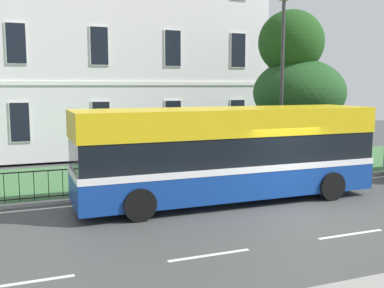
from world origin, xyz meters
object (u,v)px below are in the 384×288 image
object	(u,v)px
georgian_townhouse	(118,33)
single_decker_bus	(228,152)
street_lamp_post	(282,73)
litter_bin	(238,164)
evergreen_tree	(293,106)

from	to	relation	value
georgian_townhouse	single_decker_bus	size ratio (longest dim) A/B	1.54
georgian_townhouse	street_lamp_post	size ratio (longest dim) A/B	2.09
litter_bin	evergreen_tree	bearing A→B (deg)	24.05
georgian_townhouse	street_lamp_post	distance (m)	12.20
evergreen_tree	single_decker_bus	bearing A→B (deg)	-140.96
evergreen_tree	litter_bin	xyz separation A→B (m)	(-3.65, -1.63, -2.24)
georgian_townhouse	single_decker_bus	xyz separation A→B (m)	(0.63, -13.72, -5.30)
evergreen_tree	litter_bin	world-z (taller)	evergreen_tree
single_decker_bus	street_lamp_post	size ratio (longest dim) A/B	1.36
evergreen_tree	street_lamp_post	distance (m)	2.95
georgian_townhouse	street_lamp_post	xyz separation A→B (m)	(4.32, -11.11, -2.59)
single_decker_bus	street_lamp_post	world-z (taller)	street_lamp_post
georgian_townhouse	evergreen_tree	distance (m)	11.82
single_decker_bus	georgian_townhouse	bearing A→B (deg)	92.87
georgian_townhouse	street_lamp_post	bearing A→B (deg)	-68.76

